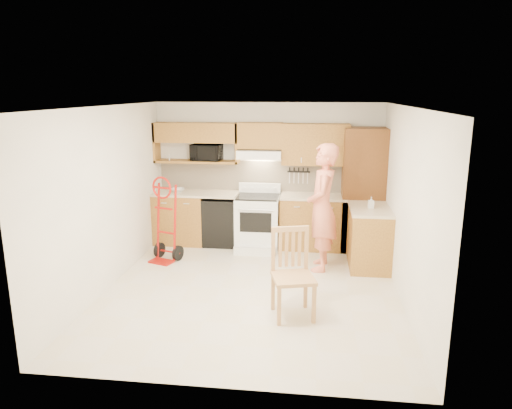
% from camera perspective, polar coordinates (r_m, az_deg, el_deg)
% --- Properties ---
extents(floor, '(4.00, 4.50, 0.02)m').
position_cam_1_polar(floor, '(6.68, -0.53, -10.31)').
color(floor, beige).
rests_on(floor, ground).
extents(ceiling, '(4.00, 4.50, 0.02)m').
position_cam_1_polar(ceiling, '(6.11, -0.58, 11.84)').
color(ceiling, white).
rests_on(ceiling, ground).
extents(wall_back, '(4.00, 0.02, 2.50)m').
position_cam_1_polar(wall_back, '(8.47, 1.45, 3.77)').
color(wall_back, white).
rests_on(wall_back, ground).
extents(wall_front, '(4.00, 0.02, 2.50)m').
position_cam_1_polar(wall_front, '(4.14, -4.68, -6.94)').
color(wall_front, white).
rests_on(wall_front, ground).
extents(wall_left, '(0.02, 4.50, 2.50)m').
position_cam_1_polar(wall_left, '(6.83, -17.52, 0.72)').
color(wall_left, white).
rests_on(wall_left, ground).
extents(wall_right, '(0.02, 4.50, 2.50)m').
position_cam_1_polar(wall_right, '(6.34, 17.77, -0.26)').
color(wall_right, white).
rests_on(wall_right, ground).
extents(backsplash, '(3.92, 0.03, 0.55)m').
position_cam_1_polar(backsplash, '(8.46, 1.43, 3.41)').
color(backsplash, beige).
rests_on(backsplash, wall_back).
extents(lower_cab_left, '(0.90, 0.60, 0.90)m').
position_cam_1_polar(lower_cab_left, '(8.64, -9.08, -1.64)').
color(lower_cab_left, '#AC782B').
rests_on(lower_cab_left, ground).
extents(dishwasher, '(0.60, 0.60, 0.85)m').
position_cam_1_polar(dishwasher, '(8.47, -4.19, -1.99)').
color(dishwasher, black).
rests_on(dishwasher, ground).
extents(lower_cab_right, '(1.14, 0.60, 0.90)m').
position_cam_1_polar(lower_cab_right, '(8.31, 6.92, -2.18)').
color(lower_cab_right, '#AC782B').
rests_on(lower_cab_right, ground).
extents(countertop_left, '(1.50, 0.63, 0.04)m').
position_cam_1_polar(countertop_left, '(8.45, -7.24, 1.36)').
color(countertop_left, '#C9B593').
rests_on(countertop_left, lower_cab_left).
extents(countertop_right, '(1.14, 0.63, 0.04)m').
position_cam_1_polar(countertop_right, '(8.20, 7.01, 0.98)').
color(countertop_right, '#C9B593').
rests_on(countertop_right, lower_cab_right).
extents(cab_return_right, '(0.60, 1.00, 0.90)m').
position_cam_1_polar(cab_return_right, '(7.60, 13.48, -3.99)').
color(cab_return_right, '#AC782B').
rests_on(cab_return_right, ground).
extents(countertop_return, '(0.63, 1.00, 0.04)m').
position_cam_1_polar(countertop_return, '(7.47, 13.67, -0.55)').
color(countertop_return, '#C9B593').
rests_on(countertop_return, cab_return_right).
extents(pantry_tall, '(0.70, 0.60, 2.10)m').
position_cam_1_polar(pantry_tall, '(8.21, 12.76, 1.70)').
color(pantry_tall, brown).
rests_on(pantry_tall, ground).
extents(upper_cab_left, '(1.50, 0.33, 0.34)m').
position_cam_1_polar(upper_cab_left, '(8.42, -7.23, 8.62)').
color(upper_cab_left, '#AC782B').
rests_on(upper_cab_left, wall_back).
extents(upper_shelf_mw, '(1.50, 0.33, 0.04)m').
position_cam_1_polar(upper_shelf_mw, '(8.48, -7.13, 5.18)').
color(upper_shelf_mw, '#AC782B').
rests_on(upper_shelf_mw, wall_back).
extents(upper_cab_center, '(0.76, 0.33, 0.44)m').
position_cam_1_polar(upper_cab_center, '(8.22, 0.52, 8.33)').
color(upper_cab_center, '#AC782B').
rests_on(upper_cab_center, wall_back).
extents(upper_cab_right, '(1.14, 0.33, 0.70)m').
position_cam_1_polar(upper_cab_right, '(8.19, 7.19, 7.21)').
color(upper_cab_right, '#AC782B').
rests_on(upper_cab_right, wall_back).
extents(range_hood, '(0.76, 0.46, 0.14)m').
position_cam_1_polar(range_hood, '(8.19, 0.46, 6.12)').
color(range_hood, white).
rests_on(range_hood, wall_back).
extents(knife_strip, '(0.40, 0.05, 0.29)m').
position_cam_1_polar(knife_strip, '(8.39, 5.16, 3.55)').
color(knife_strip, black).
rests_on(knife_strip, backsplash).
extents(microwave, '(0.55, 0.40, 0.29)m').
position_cam_1_polar(microwave, '(8.42, -6.00, 6.28)').
color(microwave, black).
rests_on(microwave, upper_shelf_mw).
extents(range, '(0.74, 0.98, 1.09)m').
position_cam_1_polar(range, '(8.18, 0.17, -1.63)').
color(range, white).
rests_on(range, ground).
extents(person, '(0.49, 0.72, 1.94)m').
position_cam_1_polar(person, '(7.21, 8.00, -0.38)').
color(person, '#E9785A').
rests_on(person, ground).
extents(hand_truck, '(0.61, 0.59, 1.25)m').
position_cam_1_polar(hand_truck, '(7.69, -11.11, -2.28)').
color(hand_truck, '#B1150C').
rests_on(hand_truck, ground).
extents(dining_chair, '(0.61, 0.64, 1.08)m').
position_cam_1_polar(dining_chair, '(5.76, 4.52, -8.44)').
color(dining_chair, tan).
rests_on(dining_chair, ground).
extents(soap_bottle, '(0.09, 0.09, 0.18)m').
position_cam_1_polar(soap_bottle, '(7.44, 13.73, 0.25)').
color(soap_bottle, white).
rests_on(soap_bottle, countertop_return).
extents(bowl, '(0.30, 0.30, 0.06)m').
position_cam_1_polar(bowl, '(8.53, -9.41, 1.73)').
color(bowl, white).
rests_on(bowl, countertop_left).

